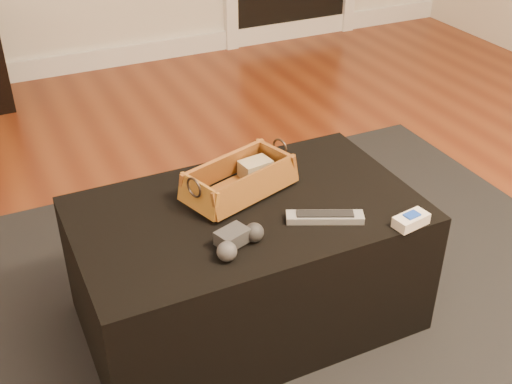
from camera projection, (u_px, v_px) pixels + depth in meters
name	position (u px, v px, depth m)	size (l,w,h in m)	color
floor	(335.00, 372.00, 1.90)	(5.00, 5.50, 0.01)	brown
baseboard	(105.00, 58.00, 3.96)	(5.00, 0.04, 0.12)	white
area_rug	(254.00, 327.00, 2.05)	(2.60, 2.00, 0.01)	black
ottoman	(247.00, 265.00, 1.97)	(1.00, 0.60, 0.42)	black
tv_remote	(238.00, 190.00, 1.90)	(0.18, 0.04, 0.02)	black
cloth_bundle	(255.00, 168.00, 1.98)	(0.09, 0.06, 0.05)	tan
wicker_basket	(239.00, 181.00, 1.91)	(0.38, 0.27, 0.12)	#A05724
game_controller	(237.00, 240.00, 1.68)	(0.17, 0.13, 0.05)	#303032
silver_remote	(325.00, 217.00, 1.80)	(0.22, 0.14, 0.03)	gray
cream_gadget	(411.00, 220.00, 1.78)	(0.11, 0.07, 0.04)	silver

